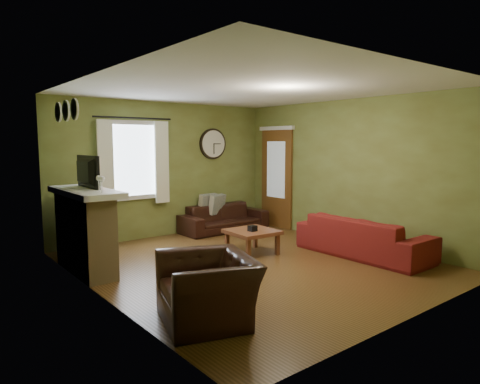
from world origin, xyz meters
TOP-DOWN VIEW (x-y plane):
  - floor at (0.00, 0.00)m, footprint 4.60×5.20m
  - ceiling at (0.00, 0.00)m, footprint 4.60×5.20m
  - wall_left at (-2.30, 0.00)m, footprint 0.00×5.20m
  - wall_right at (2.30, 0.00)m, footprint 0.00×5.20m
  - wall_back at (0.00, 2.60)m, footprint 4.60×0.00m
  - wall_front at (0.00, -2.60)m, footprint 4.60×0.00m
  - fireplace at (-2.10, 1.15)m, footprint 0.40×1.40m
  - firebox at (-1.91, 1.15)m, footprint 0.04×0.60m
  - mantel at (-2.07, 1.15)m, footprint 0.58×1.60m
  - tv at (-2.05, 1.30)m, footprint 0.08×0.60m
  - tv_screen at (-1.97, 1.30)m, footprint 0.02×0.62m
  - medallion_left at (-2.28, 0.80)m, footprint 0.28×0.28m
  - medallion_mid at (-2.28, 1.15)m, footprint 0.28×0.28m
  - medallion_right at (-2.28, 1.50)m, footprint 0.28×0.28m
  - window_pane at (-0.70, 2.58)m, footprint 1.00×0.02m
  - curtain_rod at (-0.70, 2.48)m, footprint 0.03×0.03m
  - curtain_left at (-1.25, 2.48)m, footprint 0.28×0.04m
  - curtain_right at (-0.15, 2.48)m, footprint 0.28×0.04m
  - wall_clock at (1.10, 2.55)m, footprint 0.64×0.06m
  - door at (2.27, 1.85)m, footprint 0.05×0.90m
  - bookshelf at (-1.69, 2.17)m, footprint 0.79×0.34m
  - book at (-1.80, 2.18)m, footprint 0.24×0.28m
  - sofa_brown at (1.13, 2.21)m, footprint 1.87×0.73m
  - pillow_left at (1.04, 2.34)m, footprint 0.42×0.23m
  - pillow_right at (0.89, 2.46)m, footprint 0.44×0.18m
  - sofa_red at (1.71, -0.78)m, footprint 0.85×2.17m
  - armchair at (-1.69, -1.31)m, footprint 1.18×1.26m
  - coffee_table at (0.39, 0.44)m, footprint 0.78×0.78m
  - tissue_box at (0.34, 0.37)m, footprint 0.12×0.12m
  - wine_glass_a at (-2.05, 0.57)m, footprint 0.07×0.07m
  - wine_glass_b at (-2.05, 0.67)m, footprint 0.08×0.08m

SIDE VIEW (x-z plane):
  - floor at x=0.00m, z-range 0.00..0.00m
  - coffee_table at x=0.39m, z-range 0.00..0.40m
  - sofa_brown at x=1.13m, z-range 0.00..0.55m
  - firebox at x=-1.91m, z-range 0.02..0.57m
  - sofa_red at x=1.71m, z-range 0.00..0.63m
  - armchair at x=-1.69m, z-range 0.00..0.67m
  - tissue_box at x=0.34m, z-range 0.35..0.45m
  - bookshelf at x=-1.69m, z-range 0.00..0.94m
  - fireplace at x=-2.10m, z-range 0.00..1.10m
  - pillow_left at x=1.04m, z-range 0.35..0.75m
  - pillow_right at x=0.89m, z-range 0.34..0.76m
  - book at x=-1.80m, z-range 0.95..0.97m
  - door at x=2.27m, z-range 0.00..2.10m
  - mantel at x=-2.07m, z-range 1.10..1.18m
  - wine_glass_a at x=-2.05m, z-range 1.18..1.39m
  - wine_glass_b at x=-2.05m, z-range 1.18..1.40m
  - wall_left at x=-2.30m, z-range 0.00..2.60m
  - wall_right at x=2.30m, z-range 0.00..2.60m
  - wall_back at x=0.00m, z-range 0.00..2.60m
  - wall_front at x=0.00m, z-range 0.00..2.60m
  - tv at x=-2.05m, z-range 1.18..1.53m
  - tv_screen at x=-1.97m, z-range 1.23..1.59m
  - curtain_left at x=-1.25m, z-range 0.67..2.23m
  - curtain_right at x=-0.15m, z-range 0.67..2.23m
  - window_pane at x=-0.70m, z-range 0.85..2.15m
  - wall_clock at x=1.10m, z-range 1.48..2.12m
  - medallion_left at x=-2.28m, z-range 2.24..2.26m
  - medallion_mid at x=-2.28m, z-range 2.24..2.26m
  - medallion_right at x=-2.28m, z-range 2.24..2.26m
  - curtain_rod at x=-0.70m, z-range 1.52..3.02m
  - ceiling at x=0.00m, z-range 2.60..2.60m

